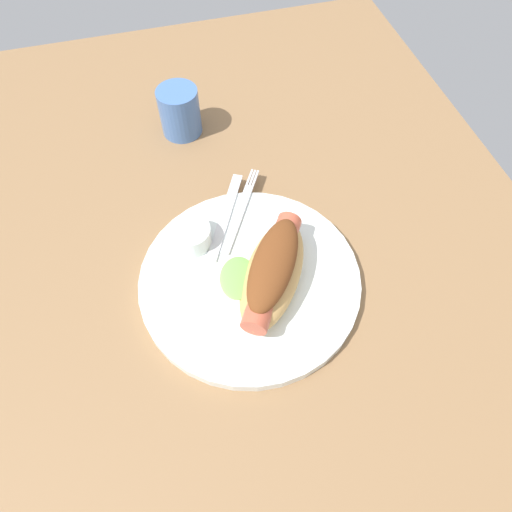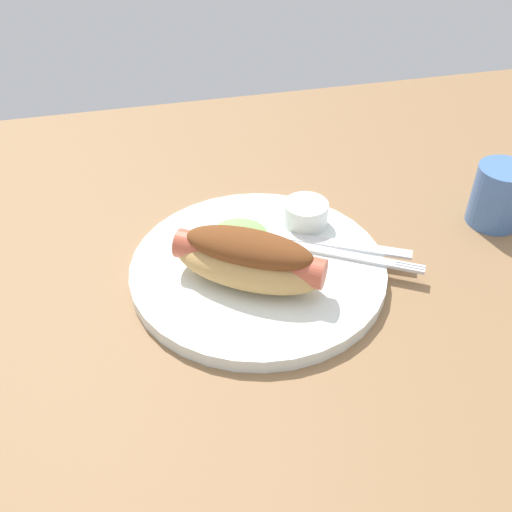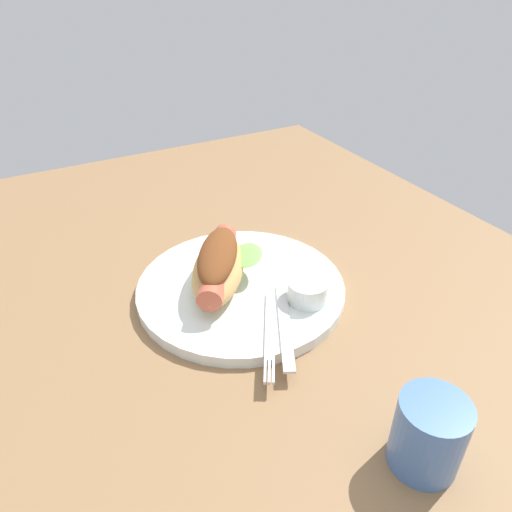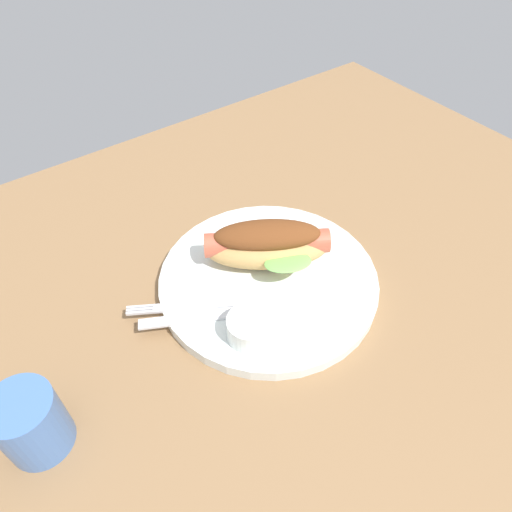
# 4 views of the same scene
# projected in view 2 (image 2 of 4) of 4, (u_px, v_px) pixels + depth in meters

# --- Properties ---
(ground_plane) EXTENTS (1.20, 0.90, 0.02)m
(ground_plane) POSITION_uv_depth(u_px,v_px,m) (273.00, 268.00, 0.69)
(ground_plane) COLOR olive
(plate) EXTENTS (0.28, 0.28, 0.02)m
(plate) POSITION_uv_depth(u_px,v_px,m) (258.00, 269.00, 0.67)
(plate) COLOR white
(plate) RESTS_ON ground_plane
(hot_dog) EXTENTS (0.17, 0.15, 0.06)m
(hot_dog) POSITION_uv_depth(u_px,v_px,m) (249.00, 258.00, 0.62)
(hot_dog) COLOR tan
(hot_dog) RESTS_ON plate
(sauce_ramekin) EXTENTS (0.05, 0.05, 0.03)m
(sauce_ramekin) POSITION_uv_depth(u_px,v_px,m) (306.00, 214.00, 0.71)
(sauce_ramekin) COLOR white
(sauce_ramekin) RESTS_ON plate
(fork) EXTENTS (0.14, 0.09, 0.00)m
(fork) POSITION_uv_depth(u_px,v_px,m) (352.00, 256.00, 0.67)
(fork) COLOR silver
(fork) RESTS_ON plate
(knife) EXTENTS (0.14, 0.08, 0.00)m
(knife) POSITION_uv_depth(u_px,v_px,m) (344.00, 245.00, 0.68)
(knife) COLOR silver
(knife) RESTS_ON plate
(drinking_cup) EXTENTS (0.06, 0.06, 0.08)m
(drinking_cup) POSITION_uv_depth(u_px,v_px,m) (499.00, 196.00, 0.73)
(drinking_cup) COLOR #4770B2
(drinking_cup) RESTS_ON ground_plane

